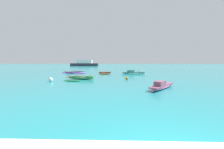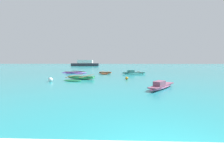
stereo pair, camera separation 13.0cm
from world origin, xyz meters
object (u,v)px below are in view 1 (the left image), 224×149
Objects in this scene: moored_boat_1 at (105,73)px; mooring_buoy_0 at (127,78)px; moored_boat_3 at (133,73)px; moored_boat_4 at (162,86)px; moored_boat_0 at (81,77)px; distant_ferry at (84,64)px; moored_boat_2 at (74,72)px; mooring_buoy_1 at (51,80)px.

moored_boat_1 is 8.92m from mooring_buoy_0.
mooring_buoy_0 is (-1.60, -7.68, -0.06)m from moored_boat_3.
moored_boat_3 is 1.13× the size of moored_boat_4.
moored_boat_4 reaches higher than moored_boat_0.
moored_boat_4 is 57.63m from distant_ferry.
moored_boat_4 is (11.35, -15.01, 0.08)m from moored_boat_2.
moored_boat_4 is at bearing -107.12° from moored_boat_2.
distant_ferry is at bearing 108.88° from moored_boat_3.
moored_boat_3 reaches higher than moored_boat_4.
mooring_buoy_0 is 8.52m from mooring_buoy_1.
distant_ferry is (-18.10, 54.71, 0.86)m from moored_boat_4.
moored_boat_4 is 6.30m from mooring_buoy_0.
mooring_buoy_1 is at bearing 108.55° from moored_boat_4.
moored_boat_3 reaches higher than mooring_buoy_0.
moored_boat_4 reaches higher than moored_boat_1.
moored_boat_3 is (10.54, -1.51, 0.07)m from moored_boat_2.
mooring_buoy_0 is (3.25, -8.31, -0.01)m from moored_boat_1.
moored_boat_0 is at bearing 41.20° from mooring_buoy_1.
moored_boat_0 is at bearing -123.32° from moored_boat_2.
moored_boat_2 is 0.39× the size of distant_ferry.
moored_boat_2 is at bearing 93.52° from mooring_buoy_1.
moored_boat_0 is 9.98m from moored_boat_4.
moored_boat_2 is 12.82m from mooring_buoy_0.
mooring_buoy_0 is at bearing 8.79° from moored_boat_0.
moored_boat_0 is 3.62m from mooring_buoy_1.
moored_boat_1 is 0.80× the size of moored_boat_2.
moored_boat_0 is 0.40× the size of distant_ferry.
moored_boat_0 is 10.31m from moored_boat_3.
distant_ferry is at bearing 107.67° from moored_boat_1.
distant_ferry is (-17.29, 41.21, 0.86)m from moored_boat_3.
distant_ferry is at bearing 55.87° from moored_boat_4.
moored_boat_1 is at bearing -62.99° from moored_boat_2.
mooring_buoy_1 reaches higher than moored_boat_2.
moored_boat_0 reaches higher than mooring_buoy_0.
moored_boat_4 reaches higher than mooring_buoy_0.
moored_boat_4 is at bearing -71.70° from distant_ferry.
moored_boat_4 reaches higher than moored_boat_2.
moored_boat_3 is 13.52m from moored_boat_4.
moored_boat_0 is at bearing 177.59° from mooring_buoy_0.
distant_ferry reaches higher than moored_boat_0.
moored_boat_2 is 18.82m from moored_boat_4.
mooring_buoy_0 is (8.94, -9.19, 0.02)m from moored_boat_2.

